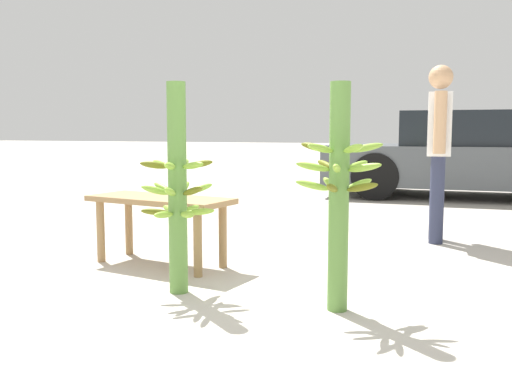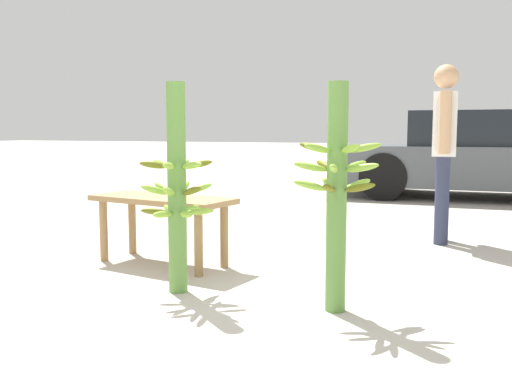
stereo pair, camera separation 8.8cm
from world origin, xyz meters
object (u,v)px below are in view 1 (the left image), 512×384
object	(u,v)px
banana_stalk_left	(177,189)
banana_stalk_center	(339,191)
vendor_person	(439,139)
parked_car	(473,155)
market_bench	(160,209)

from	to	relation	value
banana_stalk_left	banana_stalk_center	xyz separation A→B (m)	(0.99, -0.01, 0.02)
vendor_person	parked_car	world-z (taller)	vendor_person
vendor_person	market_bench	bearing A→B (deg)	-52.71
vendor_person	parked_car	xyz separation A→B (m)	(0.33, 3.75, -0.30)
banana_stalk_center	parked_car	bearing A→B (deg)	82.95
vendor_person	banana_stalk_left	bearing A→B (deg)	-35.90
vendor_person	market_bench	size ratio (longest dim) A/B	1.35
banana_stalk_left	parked_car	distance (m)	6.23
banana_stalk_left	market_bench	distance (m)	0.80
banana_stalk_center	vendor_person	bearing A→B (deg)	79.62
market_bench	parked_car	bearing A→B (deg)	77.48
market_bench	vendor_person	bearing A→B (deg)	50.83
market_bench	banana_stalk_center	bearing A→B (deg)	-12.90
parked_car	vendor_person	bearing A→B (deg)	172.96
market_bench	parked_car	size ratio (longest dim) A/B	0.28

